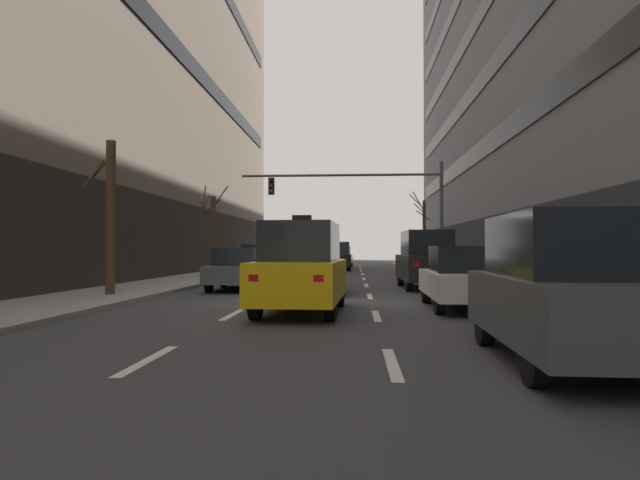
% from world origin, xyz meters
% --- Properties ---
extents(ground_plane, '(120.00, 120.00, 0.00)m').
position_xyz_m(ground_plane, '(0.00, 0.00, 0.00)').
color(ground_plane, '#38383D').
extents(sidewalk_left, '(3.43, 80.00, 0.14)m').
position_xyz_m(sidewalk_left, '(-6.72, 0.00, 0.07)').
color(sidewalk_left, gray).
rests_on(sidewalk_left, ground).
extents(sidewalk_right, '(3.43, 80.00, 0.14)m').
position_xyz_m(sidewalk_right, '(6.72, 0.00, 0.07)').
color(sidewalk_right, gray).
rests_on(sidewalk_right, ground).
extents(lane_stripe_l1_s2, '(0.16, 2.00, 0.01)m').
position_xyz_m(lane_stripe_l1_s2, '(-1.67, -8.00, 0.00)').
color(lane_stripe_l1_s2, silver).
rests_on(lane_stripe_l1_s2, ground).
extents(lane_stripe_l1_s3, '(0.16, 2.00, 0.01)m').
position_xyz_m(lane_stripe_l1_s3, '(-1.67, -3.00, 0.00)').
color(lane_stripe_l1_s3, silver).
rests_on(lane_stripe_l1_s3, ground).
extents(lane_stripe_l1_s4, '(0.16, 2.00, 0.01)m').
position_xyz_m(lane_stripe_l1_s4, '(-1.67, 2.00, 0.00)').
color(lane_stripe_l1_s4, silver).
rests_on(lane_stripe_l1_s4, ground).
extents(lane_stripe_l1_s5, '(0.16, 2.00, 0.01)m').
position_xyz_m(lane_stripe_l1_s5, '(-1.67, 7.00, 0.00)').
color(lane_stripe_l1_s5, silver).
rests_on(lane_stripe_l1_s5, ground).
extents(lane_stripe_l1_s6, '(0.16, 2.00, 0.01)m').
position_xyz_m(lane_stripe_l1_s6, '(-1.67, 12.00, 0.00)').
color(lane_stripe_l1_s6, silver).
rests_on(lane_stripe_l1_s6, ground).
extents(lane_stripe_l1_s7, '(0.16, 2.00, 0.01)m').
position_xyz_m(lane_stripe_l1_s7, '(-1.67, 17.00, 0.00)').
color(lane_stripe_l1_s7, silver).
rests_on(lane_stripe_l1_s7, ground).
extents(lane_stripe_l1_s8, '(0.16, 2.00, 0.01)m').
position_xyz_m(lane_stripe_l1_s8, '(-1.67, 22.00, 0.00)').
color(lane_stripe_l1_s8, silver).
rests_on(lane_stripe_l1_s8, ground).
extents(lane_stripe_l1_s9, '(0.16, 2.00, 0.01)m').
position_xyz_m(lane_stripe_l1_s9, '(-1.67, 27.00, 0.00)').
color(lane_stripe_l1_s9, silver).
rests_on(lane_stripe_l1_s9, ground).
extents(lane_stripe_l1_s10, '(0.16, 2.00, 0.01)m').
position_xyz_m(lane_stripe_l1_s10, '(-1.67, 32.00, 0.00)').
color(lane_stripe_l1_s10, silver).
rests_on(lane_stripe_l1_s10, ground).
extents(lane_stripe_l2_s2, '(0.16, 2.00, 0.01)m').
position_xyz_m(lane_stripe_l2_s2, '(1.67, -8.00, 0.00)').
color(lane_stripe_l2_s2, silver).
rests_on(lane_stripe_l2_s2, ground).
extents(lane_stripe_l2_s3, '(0.16, 2.00, 0.01)m').
position_xyz_m(lane_stripe_l2_s3, '(1.67, -3.00, 0.00)').
color(lane_stripe_l2_s3, silver).
rests_on(lane_stripe_l2_s3, ground).
extents(lane_stripe_l2_s4, '(0.16, 2.00, 0.01)m').
position_xyz_m(lane_stripe_l2_s4, '(1.67, 2.00, 0.00)').
color(lane_stripe_l2_s4, silver).
rests_on(lane_stripe_l2_s4, ground).
extents(lane_stripe_l2_s5, '(0.16, 2.00, 0.01)m').
position_xyz_m(lane_stripe_l2_s5, '(1.67, 7.00, 0.00)').
color(lane_stripe_l2_s5, silver).
rests_on(lane_stripe_l2_s5, ground).
extents(lane_stripe_l2_s6, '(0.16, 2.00, 0.01)m').
position_xyz_m(lane_stripe_l2_s6, '(1.67, 12.00, 0.00)').
color(lane_stripe_l2_s6, silver).
rests_on(lane_stripe_l2_s6, ground).
extents(lane_stripe_l2_s7, '(0.16, 2.00, 0.01)m').
position_xyz_m(lane_stripe_l2_s7, '(1.67, 17.00, 0.00)').
color(lane_stripe_l2_s7, silver).
rests_on(lane_stripe_l2_s7, ground).
extents(lane_stripe_l2_s8, '(0.16, 2.00, 0.01)m').
position_xyz_m(lane_stripe_l2_s8, '(1.67, 22.00, 0.00)').
color(lane_stripe_l2_s8, silver).
rests_on(lane_stripe_l2_s8, ground).
extents(lane_stripe_l2_s9, '(0.16, 2.00, 0.01)m').
position_xyz_m(lane_stripe_l2_s9, '(1.67, 27.00, 0.00)').
color(lane_stripe_l2_s9, silver).
rests_on(lane_stripe_l2_s9, ground).
extents(lane_stripe_l2_s10, '(0.16, 2.00, 0.01)m').
position_xyz_m(lane_stripe_l2_s10, '(1.67, 32.00, 0.00)').
color(lane_stripe_l2_s10, silver).
rests_on(lane_stripe_l2_s10, ground).
extents(taxi_driving_0, '(1.91, 4.21, 1.72)m').
position_xyz_m(taxi_driving_0, '(-0.05, 3.17, 0.77)').
color(taxi_driving_0, black).
rests_on(taxi_driving_0, ground).
extents(taxi_driving_1, '(2.16, 4.75, 1.94)m').
position_xyz_m(taxi_driving_1, '(0.00, 29.17, 0.86)').
color(taxi_driving_1, black).
rests_on(taxi_driving_1, ground).
extents(car_driving_2, '(1.86, 4.24, 2.03)m').
position_xyz_m(car_driving_2, '(0.03, 22.57, 1.01)').
color(car_driving_2, black).
rests_on(car_driving_2, ground).
extents(taxi_driving_3, '(2.06, 4.54, 2.34)m').
position_xyz_m(taxi_driving_3, '(-0.09, -2.52, 1.08)').
color(taxi_driving_3, black).
rests_on(taxi_driving_3, ground).
extents(taxi_driving_4, '(2.04, 4.69, 1.93)m').
position_xyz_m(taxi_driving_4, '(-3.30, 10.33, 0.86)').
color(taxi_driving_4, black).
rests_on(taxi_driving_4, ground).
extents(car_driving_5, '(1.93, 4.27, 1.58)m').
position_xyz_m(car_driving_5, '(-3.23, 4.35, 0.78)').
color(car_driving_5, black).
rests_on(car_driving_5, ground).
extents(car_parked_0, '(1.85, 4.19, 2.01)m').
position_xyz_m(car_parked_0, '(3.96, -7.84, 1.00)').
color(car_parked_0, black).
rests_on(car_parked_0, ground).
extents(car_parked_1, '(1.87, 4.32, 1.61)m').
position_xyz_m(car_parked_1, '(3.96, -1.40, 0.79)').
color(car_parked_1, black).
rests_on(car_parked_1, ground).
extents(car_parked_2, '(2.02, 4.66, 2.24)m').
position_xyz_m(car_parked_2, '(3.96, 5.50, 1.11)').
color(car_parked_2, black).
rests_on(car_parked_2, ground).
extents(traffic_signal_0, '(9.91, 0.35, 5.65)m').
position_xyz_m(traffic_signal_0, '(2.15, 10.70, 4.06)').
color(traffic_signal_0, '#4C4C51').
rests_on(traffic_signal_0, sidewalk_right).
extents(street_tree_0, '(1.51, 1.31, 5.71)m').
position_xyz_m(street_tree_0, '(6.34, 24.31, 2.86)').
color(street_tree_0, '#4C3823').
rests_on(street_tree_0, sidewalk_right).
extents(street_tree_1, '(0.77, 1.22, 4.76)m').
position_xyz_m(street_tree_1, '(-6.40, 0.71, 2.59)').
color(street_tree_1, '#4C3823').
rests_on(street_tree_1, sidewalk_left).
extents(street_tree_2, '(1.60, 1.52, 4.84)m').
position_xyz_m(street_tree_2, '(-6.41, 12.56, 2.44)').
color(street_tree_2, '#4C3823').
rests_on(street_tree_2, sidewalk_left).
extents(pedestrian_0, '(0.41, 0.39, 1.65)m').
position_xyz_m(pedestrian_0, '(6.61, 0.96, 1.09)').
color(pedestrian_0, brown).
rests_on(pedestrian_0, sidewalk_right).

